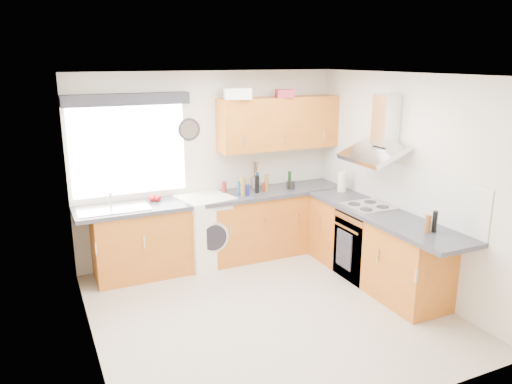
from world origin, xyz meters
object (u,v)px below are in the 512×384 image
upper_cabinets (279,123)px  washing_machine (206,230)px  extractor_hood (379,136)px  oven (366,244)px

upper_cabinets → washing_machine: 1.75m
upper_cabinets → washing_machine: size_ratio=1.85×
extractor_hood → washing_machine: extractor_hood is taller
extractor_hood → washing_machine: (-1.77, 1.22, -1.31)m
washing_machine → upper_cabinets: bearing=-5.5°
extractor_hood → upper_cabinets: 1.48m
extractor_hood → upper_cabinets: upper_cabinets is taller
extractor_hood → washing_machine: 2.52m
oven → upper_cabinets: size_ratio=0.50×
oven → upper_cabinets: 1.99m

